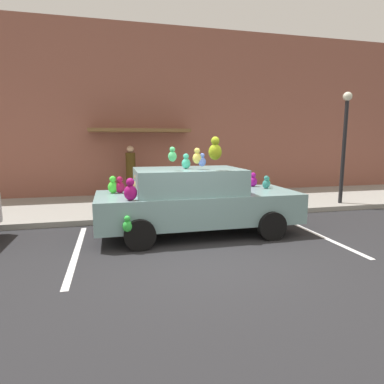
% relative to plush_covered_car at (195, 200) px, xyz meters
% --- Properties ---
extents(ground_plane, '(60.00, 60.00, 0.00)m').
position_rel_plush_covered_car_xyz_m(ground_plane, '(-0.27, -1.68, -0.81)').
color(ground_plane, '#262628').
extents(sidewalk, '(24.00, 4.00, 0.15)m').
position_rel_plush_covered_car_xyz_m(sidewalk, '(-0.27, 3.32, -0.73)').
color(sidewalk, gray).
rests_on(sidewalk, ground).
extents(storefront_building, '(24.00, 1.25, 6.40)m').
position_rel_plush_covered_car_xyz_m(storefront_building, '(-0.28, 5.47, 2.39)').
color(storefront_building, brown).
rests_on(storefront_building, ground).
extents(parking_stripe_front, '(0.12, 3.60, 0.01)m').
position_rel_plush_covered_car_xyz_m(parking_stripe_front, '(2.77, -0.68, -0.80)').
color(parking_stripe_front, silver).
rests_on(parking_stripe_front, ground).
extents(parking_stripe_rear, '(0.12, 3.60, 0.01)m').
position_rel_plush_covered_car_xyz_m(parking_stripe_rear, '(-2.60, -0.68, -0.80)').
color(parking_stripe_rear, silver).
rests_on(parking_stripe_rear, ground).
extents(plush_covered_car, '(4.66, 2.06, 2.26)m').
position_rel_plush_covered_car_xyz_m(plush_covered_car, '(0.00, 0.00, 0.00)').
color(plush_covered_car, '#769D9E').
rests_on(plush_covered_car, ground).
extents(teddy_bear_on_sidewalk, '(0.38, 0.32, 0.72)m').
position_rel_plush_covered_car_xyz_m(teddy_bear_on_sidewalk, '(-0.30, 1.78, -0.32)').
color(teddy_bear_on_sidewalk, '#9E723D').
rests_on(teddy_bear_on_sidewalk, sidewalk).
extents(street_lamp_post, '(0.28, 0.28, 3.54)m').
position_rel_plush_covered_car_xyz_m(street_lamp_post, '(5.41, 1.82, 1.54)').
color(street_lamp_post, black).
rests_on(street_lamp_post, sidewalk).
extents(pedestrian_near_shopfront, '(0.34, 0.34, 1.85)m').
position_rel_plush_covered_car_xyz_m(pedestrian_near_shopfront, '(-1.21, 4.65, 0.22)').
color(pedestrian_near_shopfront, '#402F10').
rests_on(pedestrian_near_shopfront, sidewalk).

